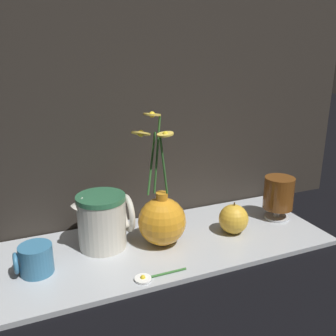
% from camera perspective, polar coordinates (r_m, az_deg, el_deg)
% --- Properties ---
extents(ground_plane, '(6.00, 6.00, 0.00)m').
position_cam_1_polar(ground_plane, '(0.97, 0.38, -11.71)').
color(ground_plane, black).
extents(shelf, '(0.80, 0.32, 0.01)m').
position_cam_1_polar(shelf, '(0.96, 0.38, -11.40)').
color(shelf, '#B2B7BC').
rests_on(shelf, ground_plane).
extents(backdrop_wall, '(1.30, 0.02, 1.10)m').
position_cam_1_polar(backdrop_wall, '(1.01, -3.80, 21.93)').
color(backdrop_wall, '#2D2823').
rests_on(backdrop_wall, ground_plane).
extents(vase_with_flowers, '(0.13, 0.12, 0.33)m').
position_cam_1_polar(vase_with_flowers, '(0.92, -0.95, -7.80)').
color(vase_with_flowers, orange).
rests_on(vase_with_flowers, shelf).
extents(yellow_mug, '(0.08, 0.07, 0.06)m').
position_cam_1_polar(yellow_mug, '(0.87, -19.61, -13.00)').
color(yellow_mug, teal).
rests_on(yellow_mug, shelf).
extents(ceramic_pitcher, '(0.14, 0.12, 0.14)m').
position_cam_1_polar(ceramic_pitcher, '(0.92, -9.87, -7.62)').
color(ceramic_pitcher, beige).
rests_on(ceramic_pitcher, shelf).
extents(tea_glass, '(0.08, 0.08, 0.12)m').
position_cam_1_polar(tea_glass, '(1.10, 16.50, -3.85)').
color(tea_glass, silver).
rests_on(tea_glass, shelf).
extents(orange_fruit, '(0.08, 0.08, 0.09)m').
position_cam_1_polar(orange_fruit, '(1.00, 9.95, -7.66)').
color(orange_fruit, gold).
rests_on(orange_fruit, shelf).
extents(loose_daisy, '(0.12, 0.04, 0.01)m').
position_cam_1_polar(loose_daisy, '(0.82, -2.89, -16.27)').
color(loose_daisy, '#336B2D').
rests_on(loose_daisy, shelf).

